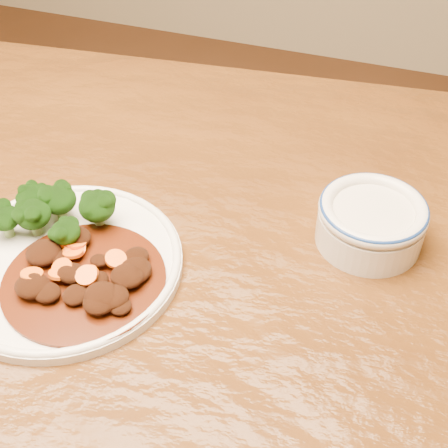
% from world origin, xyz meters
% --- Properties ---
extents(dining_table, '(1.59, 1.05, 0.75)m').
position_xyz_m(dining_table, '(-0.00, 0.00, 0.67)').
color(dining_table, '#522D0E').
rests_on(dining_table, ground).
extents(dinner_plate, '(0.26, 0.26, 0.02)m').
position_xyz_m(dinner_plate, '(0.03, -0.04, 0.76)').
color(dinner_plate, white).
rests_on(dinner_plate, dining_table).
extents(broccoli_florets, '(0.13, 0.09, 0.05)m').
position_xyz_m(broccoli_florets, '(-0.00, 0.00, 0.79)').
color(broccoli_florets, '#6D904A').
rests_on(broccoli_florets, dinner_plate).
extents(mince_stew, '(0.18, 0.18, 0.03)m').
position_xyz_m(mince_stew, '(0.07, -0.06, 0.77)').
color(mince_stew, '#491A07').
rests_on(mince_stew, dinner_plate).
extents(dip_bowl, '(0.13, 0.13, 0.06)m').
position_xyz_m(dip_bowl, '(0.35, 0.12, 0.78)').
color(dip_bowl, beige).
rests_on(dip_bowl, dining_table).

